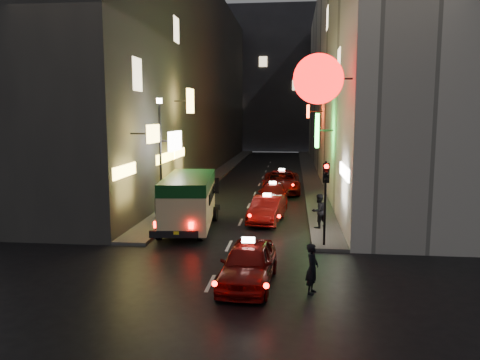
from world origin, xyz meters
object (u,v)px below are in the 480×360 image
at_px(taxi_near, 248,260).
at_px(pedestrian_crossing, 312,265).
at_px(minibus, 189,196).
at_px(lamp_post, 160,150).
at_px(traffic_light, 326,185).

bearing_deg(taxi_near, pedestrian_crossing, -15.61).
bearing_deg(minibus, taxi_near, -63.42).
bearing_deg(pedestrian_crossing, lamp_post, 55.34).
xyz_separation_m(traffic_light, lamp_post, (-8.20, 4.53, 1.04)).
distance_m(taxi_near, traffic_light, 5.51).
bearing_deg(lamp_post, taxi_near, -58.57).
bearing_deg(lamp_post, minibus, -43.84).
xyz_separation_m(minibus, lamp_post, (-1.90, 1.83, 2.06)).
relative_size(traffic_light, lamp_post, 0.56).
relative_size(minibus, traffic_light, 1.80).
relative_size(pedestrian_crossing, lamp_post, 0.29).
bearing_deg(traffic_light, pedestrian_crossing, -98.03).
distance_m(minibus, taxi_near, 7.97).
xyz_separation_m(minibus, pedestrian_crossing, (5.60, -7.66, -0.76)).
bearing_deg(traffic_light, taxi_near, -122.06).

